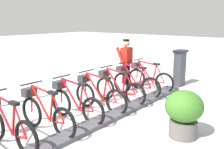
{
  "coord_description": "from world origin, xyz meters",
  "views": [
    {
      "loc": [
        -3.7,
        3.78,
        2.36
      ],
      "look_at": [
        0.5,
        -1.5,
        0.9
      ],
      "focal_mm": 41.75,
      "sensor_mm": 36.0,
      "label": 1
    }
  ],
  "objects_px": {
    "payment_kiosk": "(180,67)",
    "bike_docked_6": "(7,125)",
    "bike_docked_1": "(134,82)",
    "worker_near_rack": "(126,61)",
    "bike_docked_0": "(148,77)",
    "planter_bush": "(184,112)",
    "bike_docked_3": "(98,94)",
    "bike_docked_2": "(118,88)",
    "bike_docked_5": "(44,112)",
    "bike_docked_4": "(74,102)"
  },
  "relations": [
    {
      "from": "bike_docked_1",
      "to": "worker_near_rack",
      "type": "bearing_deg",
      "value": -41.9
    },
    {
      "from": "bike_docked_2",
      "to": "bike_docked_3",
      "type": "height_order",
      "value": "same"
    },
    {
      "from": "payment_kiosk",
      "to": "bike_docked_2",
      "type": "xyz_separation_m",
      "value": [
        0.57,
        2.87,
        -0.24
      ]
    },
    {
      "from": "bike_docked_0",
      "to": "planter_bush",
      "type": "xyz_separation_m",
      "value": [
        -2.39,
        2.64,
        0.11
      ]
    },
    {
      "from": "bike_docked_3",
      "to": "bike_docked_2",
      "type": "bearing_deg",
      "value": -90.0
    },
    {
      "from": "bike_docked_0",
      "to": "bike_docked_6",
      "type": "xyz_separation_m",
      "value": [
        0.0,
        5.06,
        0.0
      ]
    },
    {
      "from": "bike_docked_1",
      "to": "bike_docked_5",
      "type": "distance_m",
      "value": 3.37
    },
    {
      "from": "bike_docked_0",
      "to": "bike_docked_5",
      "type": "distance_m",
      "value": 4.22
    },
    {
      "from": "worker_near_rack",
      "to": "bike_docked_3",
      "type": "bearing_deg",
      "value": 108.95
    },
    {
      "from": "worker_near_rack",
      "to": "bike_docked_4",
      "type": "bearing_deg",
      "value": 104.31
    },
    {
      "from": "bike_docked_2",
      "to": "bike_docked_3",
      "type": "distance_m",
      "value": 0.84
    },
    {
      "from": "bike_docked_0",
      "to": "bike_docked_3",
      "type": "height_order",
      "value": "same"
    },
    {
      "from": "bike_docked_2",
      "to": "bike_docked_3",
      "type": "xyz_separation_m",
      "value": [
        0.0,
        0.84,
        0.0
      ]
    },
    {
      "from": "bike_docked_0",
      "to": "bike_docked_5",
      "type": "height_order",
      "value": "same"
    },
    {
      "from": "bike_docked_5",
      "to": "planter_bush",
      "type": "relative_size",
      "value": 1.77
    },
    {
      "from": "bike_docked_6",
      "to": "bike_docked_2",
      "type": "bearing_deg",
      "value": -90.0
    },
    {
      "from": "bike_docked_1",
      "to": "bike_docked_3",
      "type": "relative_size",
      "value": 1.0
    },
    {
      "from": "bike_docked_1",
      "to": "bike_docked_4",
      "type": "xyz_separation_m",
      "value": [
        0.0,
        2.53,
        0.0
      ]
    },
    {
      "from": "planter_bush",
      "to": "bike_docked_3",
      "type": "bearing_deg",
      "value": -2.72
    },
    {
      "from": "bike_docked_6",
      "to": "planter_bush",
      "type": "relative_size",
      "value": 1.77
    },
    {
      "from": "bike_docked_3",
      "to": "bike_docked_5",
      "type": "height_order",
      "value": "same"
    },
    {
      "from": "bike_docked_0",
      "to": "planter_bush",
      "type": "distance_m",
      "value": 3.57
    },
    {
      "from": "bike_docked_5",
      "to": "worker_near_rack",
      "type": "bearing_deg",
      "value": -78.53
    },
    {
      "from": "bike_docked_5",
      "to": "bike_docked_6",
      "type": "xyz_separation_m",
      "value": [
        0.0,
        0.84,
        0.0
      ]
    },
    {
      "from": "payment_kiosk",
      "to": "bike_docked_5",
      "type": "distance_m",
      "value": 5.44
    },
    {
      "from": "payment_kiosk",
      "to": "bike_docked_6",
      "type": "xyz_separation_m",
      "value": [
        0.57,
        6.24,
        -0.24
      ]
    },
    {
      "from": "bike_docked_0",
      "to": "bike_docked_4",
      "type": "relative_size",
      "value": 1.0
    },
    {
      "from": "bike_docked_2",
      "to": "planter_bush",
      "type": "distance_m",
      "value": 2.58
    },
    {
      "from": "bike_docked_0",
      "to": "worker_near_rack",
      "type": "height_order",
      "value": "worker_near_rack"
    },
    {
      "from": "bike_docked_3",
      "to": "bike_docked_0",
      "type": "bearing_deg",
      "value": -90.0
    },
    {
      "from": "worker_near_rack",
      "to": "planter_bush",
      "type": "xyz_separation_m",
      "value": [
        -3.23,
        2.55,
        -0.37
      ]
    },
    {
      "from": "bike_docked_0",
      "to": "bike_docked_4",
      "type": "distance_m",
      "value": 3.37
    },
    {
      "from": "bike_docked_1",
      "to": "bike_docked_3",
      "type": "distance_m",
      "value": 1.69
    },
    {
      "from": "bike_docked_0",
      "to": "bike_docked_4",
      "type": "height_order",
      "value": "same"
    },
    {
      "from": "worker_near_rack",
      "to": "payment_kiosk",
      "type": "bearing_deg",
      "value": -137.89
    },
    {
      "from": "bike_docked_5",
      "to": "planter_bush",
      "type": "bearing_deg",
      "value": -146.64
    },
    {
      "from": "payment_kiosk",
      "to": "bike_docked_4",
      "type": "bearing_deg",
      "value": 82.85
    },
    {
      "from": "payment_kiosk",
      "to": "bike_docked_6",
      "type": "relative_size",
      "value": 0.74
    },
    {
      "from": "payment_kiosk",
      "to": "bike_docked_3",
      "type": "height_order",
      "value": "payment_kiosk"
    },
    {
      "from": "bike_docked_1",
      "to": "bike_docked_3",
      "type": "xyz_separation_m",
      "value": [
        0.0,
        1.69,
        0.0
      ]
    },
    {
      "from": "bike_docked_1",
      "to": "bike_docked_6",
      "type": "bearing_deg",
      "value": 90.0
    },
    {
      "from": "payment_kiosk",
      "to": "bike_docked_4",
      "type": "height_order",
      "value": "payment_kiosk"
    },
    {
      "from": "payment_kiosk",
      "to": "bike_docked_3",
      "type": "relative_size",
      "value": 0.74
    },
    {
      "from": "bike_docked_3",
      "to": "planter_bush",
      "type": "xyz_separation_m",
      "value": [
        -2.39,
        0.11,
        0.11
      ]
    },
    {
      "from": "bike_docked_5",
      "to": "worker_near_rack",
      "type": "xyz_separation_m",
      "value": [
        0.84,
        -4.13,
        0.48
      ]
    },
    {
      "from": "bike_docked_3",
      "to": "bike_docked_6",
      "type": "xyz_separation_m",
      "value": [
        0.0,
        2.53,
        0.0
      ]
    },
    {
      "from": "planter_bush",
      "to": "worker_near_rack",
      "type": "bearing_deg",
      "value": -38.34
    },
    {
      "from": "bike_docked_1",
      "to": "worker_near_rack",
      "type": "relative_size",
      "value": 1.04
    },
    {
      "from": "payment_kiosk",
      "to": "bike_docked_0",
      "type": "relative_size",
      "value": 0.74
    },
    {
      "from": "bike_docked_0",
      "to": "bike_docked_1",
      "type": "distance_m",
      "value": 0.84
    }
  ]
}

